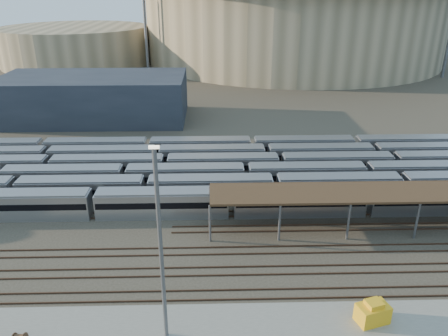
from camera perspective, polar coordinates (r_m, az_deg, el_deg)
name	(u,v)px	position (r m, az deg, el deg)	size (l,w,h in m)	color
ground	(275,246)	(54.69, 6.73, -10.05)	(420.00, 420.00, 0.00)	#383026
subway_trains	(259,172)	(69.98, 4.58, -0.49)	(120.61, 23.90, 3.60)	#AEAFB3
inspection_shed	(444,193)	(62.54, 26.83, -2.89)	(60.30, 6.00, 5.30)	slate
empty_tracks	(281,270)	(50.58, 7.51, -13.07)	(170.00, 9.62, 0.18)	#4C3323
stadium	(292,17)	(188.50, 8.87, 18.90)	(124.00, 124.00, 32.50)	tan
secondary_arena	(76,45)	(184.30, -18.73, 14.94)	(56.00, 56.00, 14.00)	tan
service_building	(94,98)	(106.82, -16.61, 8.81)	(42.00, 20.00, 10.00)	#1E232D
floodlight_0	(144,11)	(157.08, -10.38, 19.52)	(4.00, 1.00, 38.40)	slate
floodlight_3	(206,4)	(205.41, -2.39, 20.64)	(4.00, 1.00, 38.40)	slate
yard_light_pole	(161,249)	(37.06, -8.25, -10.44)	(0.80, 0.36, 18.37)	slate
yellow_equipment	(373,313)	(45.42, 18.83, -17.54)	(2.94, 1.84, 1.84)	gold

